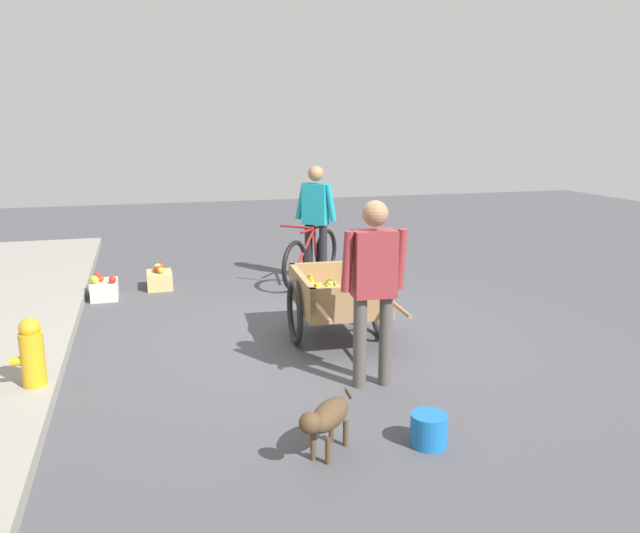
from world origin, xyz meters
TOP-DOWN VIEW (x-y plane):
  - ground_plane at (0.00, 0.00)m, footprint 24.00×24.00m
  - fruit_cart at (-0.14, -0.28)m, footprint 1.69×0.98m
  - vendor_person at (-1.28, -0.21)m, footprint 0.22×0.55m
  - bicycle at (2.26, -0.64)m, footprint 1.30×1.12m
  - cyclist_person at (2.38, -0.74)m, footprint 0.37×0.50m
  - dog at (-2.27, 0.47)m, footprint 0.52×0.49m
  - fire_hydrant at (-0.83, 2.43)m, footprint 0.25×0.25m
  - plastic_bucket at (-2.33, -0.22)m, footprint 0.25×0.25m
  - apple_crate at (2.48, 1.37)m, footprint 0.44×0.32m
  - mixed_fruit_crate at (2.14, 2.05)m, footprint 0.44×0.32m

SIDE VIEW (x-z plane):
  - ground_plane at x=0.00m, z-range 0.00..0.00m
  - plastic_bucket at x=-2.33m, z-range 0.00..0.22m
  - mixed_fruit_crate at x=2.14m, z-range -0.03..0.29m
  - apple_crate at x=2.48m, z-range -0.03..0.29m
  - dog at x=-2.27m, z-range 0.07..0.47m
  - fire_hydrant at x=-0.83m, z-range 0.00..0.67m
  - bicycle at x=2.26m, z-range -0.07..0.78m
  - fruit_cart at x=-0.14m, z-range 0.08..0.80m
  - vendor_person at x=-1.28m, z-range 0.14..1.68m
  - cyclist_person at x=2.38m, z-range 0.15..1.73m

